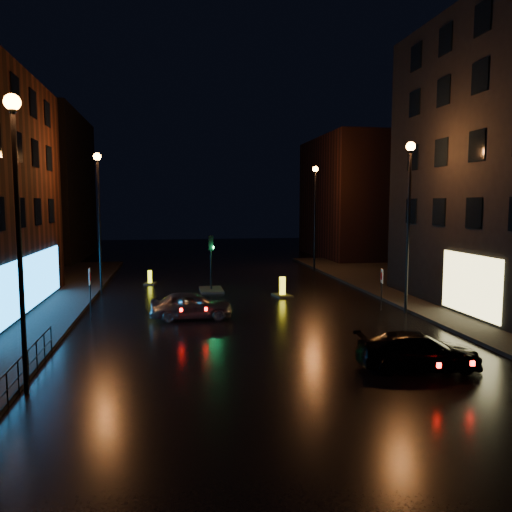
# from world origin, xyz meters

# --- Properties ---
(ground) EXTENTS (120.00, 120.00, 0.00)m
(ground) POSITION_xyz_m (0.00, 0.00, 0.00)
(ground) COLOR black
(ground) RESTS_ON ground
(pavement_right) EXTENTS (12.00, 44.00, 0.15)m
(pavement_right) POSITION_xyz_m (14.00, 8.00, 0.07)
(pavement_right) COLOR black
(pavement_right) RESTS_ON ground
(building_far_left) EXTENTS (8.00, 16.00, 14.00)m
(building_far_left) POSITION_xyz_m (-16.00, 35.00, 7.00)
(building_far_left) COLOR black
(building_far_left) RESTS_ON ground
(building_far_right) EXTENTS (8.00, 14.00, 12.00)m
(building_far_right) POSITION_xyz_m (15.00, 32.00, 6.00)
(building_far_right) COLOR black
(building_far_right) RESTS_ON ground
(street_lamp_lnear) EXTENTS (0.44, 0.44, 8.37)m
(street_lamp_lnear) POSITION_xyz_m (-7.80, -2.00, 5.56)
(street_lamp_lnear) COLOR black
(street_lamp_lnear) RESTS_ON ground
(street_lamp_lfar) EXTENTS (0.44, 0.44, 8.37)m
(street_lamp_lfar) POSITION_xyz_m (-7.80, 14.00, 5.56)
(street_lamp_lfar) COLOR black
(street_lamp_lfar) RESTS_ON ground
(street_lamp_rnear) EXTENTS (0.44, 0.44, 8.37)m
(street_lamp_rnear) POSITION_xyz_m (7.80, 6.00, 5.56)
(street_lamp_rnear) COLOR black
(street_lamp_rnear) RESTS_ON ground
(street_lamp_rfar) EXTENTS (0.44, 0.44, 8.37)m
(street_lamp_rfar) POSITION_xyz_m (7.80, 22.00, 5.56)
(street_lamp_rfar) COLOR black
(street_lamp_rfar) RESTS_ON ground
(traffic_signal) EXTENTS (1.40, 2.40, 3.45)m
(traffic_signal) POSITION_xyz_m (-1.20, 14.00, 0.50)
(traffic_signal) COLOR black
(traffic_signal) RESTS_ON ground
(guard_railing) EXTENTS (0.05, 6.04, 1.00)m
(guard_railing) POSITION_xyz_m (-8.00, -1.00, 0.74)
(guard_railing) COLOR black
(guard_railing) RESTS_ON ground
(silver_hatchback) EXTENTS (3.90, 1.69, 1.31)m
(silver_hatchback) POSITION_xyz_m (-2.73, 6.60, 0.66)
(silver_hatchback) COLOR #93969A
(silver_hatchback) RESTS_ON ground
(dark_sedan) EXTENTS (4.24, 2.12, 1.18)m
(dark_sedan) POSITION_xyz_m (4.35, -1.85, 0.59)
(dark_sedan) COLOR black
(dark_sedan) RESTS_ON ground
(bollard_near) EXTENTS (1.13, 1.48, 1.16)m
(bollard_near) POSITION_xyz_m (2.76, 11.41, 0.25)
(bollard_near) COLOR black
(bollard_near) RESTS_ON ground
(bollard_far) EXTENTS (0.86, 1.16, 0.93)m
(bollard_far) POSITION_xyz_m (-5.07, 17.32, 0.20)
(bollard_far) COLOR black
(bollard_far) RESTS_ON ground
(road_sign_left) EXTENTS (0.10, 0.58, 2.37)m
(road_sign_left) POSITION_xyz_m (-7.47, 7.72, 1.78)
(road_sign_left) COLOR black
(road_sign_left) RESTS_ON ground
(road_sign_right) EXTENTS (0.17, 0.51, 2.12)m
(road_sign_right) POSITION_xyz_m (6.86, 6.80, 1.59)
(road_sign_right) COLOR black
(road_sign_right) RESTS_ON ground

